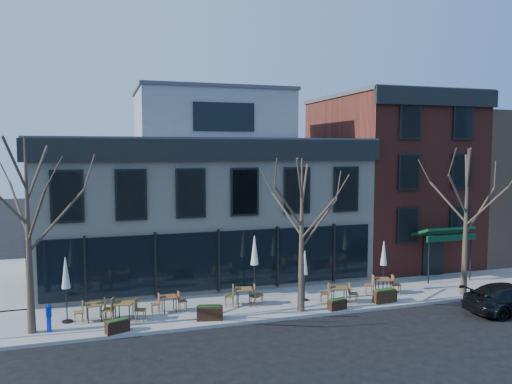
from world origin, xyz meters
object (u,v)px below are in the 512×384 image
object	(u,v)px
call_box	(49,317)
umbrella_0	(66,277)
cafe_set_0	(94,310)
parked_sedan	(511,298)

from	to	relation	value
call_box	umbrella_0	world-z (taller)	umbrella_0
cafe_set_0	umbrella_0	distance (m)	1.90
parked_sedan	umbrella_0	world-z (taller)	umbrella_0
parked_sedan	call_box	size ratio (longest dim) A/B	3.91
call_box	cafe_set_0	world-z (taller)	call_box
call_box	cafe_set_0	distance (m)	1.96
call_box	parked_sedan	bearing A→B (deg)	-9.06
umbrella_0	parked_sedan	bearing A→B (deg)	-12.23
parked_sedan	umbrella_0	distance (m)	20.15
parked_sedan	umbrella_0	bearing A→B (deg)	75.98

